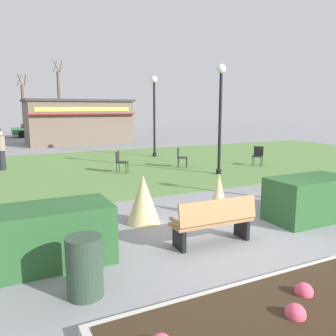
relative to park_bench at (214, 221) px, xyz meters
The scene contains 20 objects.
ground_plane 0.64m from the park_bench, ahead, with size 80.00×80.00×0.00m, color gray.
lawn_patch 9.87m from the park_bench, 87.56° to the left, with size 36.00×12.00×0.01m, color #5B8442.
flower_bed 3.03m from the park_bench, 103.08° to the right, with size 4.71×2.52×0.32m.
park_bench is the anchor object (origin of this frame).
hedge_left 3.17m from the park_bench, behind, with size 2.32×1.10×1.02m, color #28562B.
hedge_right 2.94m from the park_bench, ahead, with size 2.04×1.10×1.04m, color #28562B.
ornamental_grass_behind_left 1.96m from the park_bench, 112.37° to the left, with size 0.78×0.78×1.14m, color #D1BC7F.
ornamental_grass_behind_right 1.80m from the park_bench, 52.40° to the left, with size 0.52×0.52×1.10m, color #D1BC7F.
lamppost_mid 7.89m from the park_bench, 54.51° to the left, with size 0.36×0.36×4.34m.
lamppost_far 12.96m from the park_bench, 70.82° to the left, with size 0.36×0.36×4.34m.
trash_bin 2.85m from the park_bench, 163.87° to the right, with size 0.52×0.52×0.89m, color #2D4233.
food_kiosk 21.64m from the park_bench, 84.44° to the left, with size 7.61×4.88×3.27m.
cafe_chair_west 10.14m from the park_bench, 44.46° to the left, with size 0.62×0.62×0.89m.
cafe_chair_east 8.25m from the park_bench, 83.88° to the left, with size 0.61×0.61×0.89m.
cafe_chair_north 9.08m from the park_bench, 65.52° to the left, with size 0.61×0.61×0.89m.
person_strolling 11.64m from the park_bench, 107.38° to the left, with size 0.34×0.34×1.69m.
parked_car_center_slot 29.24m from the park_bench, 90.23° to the left, with size 4.22×2.09×1.20m.
parked_car_east_slot 29.72m from the park_bench, 79.69° to the left, with size 4.23×2.11×1.20m.
tree_left_bg 32.69m from the park_bench, 85.31° to the left, with size 0.91×0.96×7.36m.
tree_right_bg 33.18m from the park_bench, 91.34° to the left, with size 0.91×0.96×5.95m.
Camera 1 is at (-4.18, -5.52, 2.68)m, focal length 37.50 mm.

